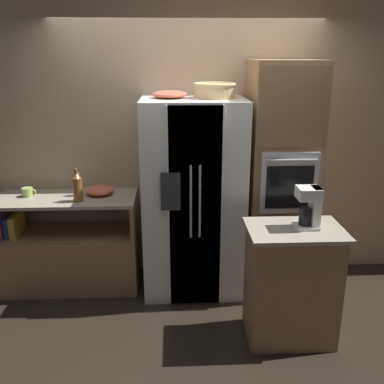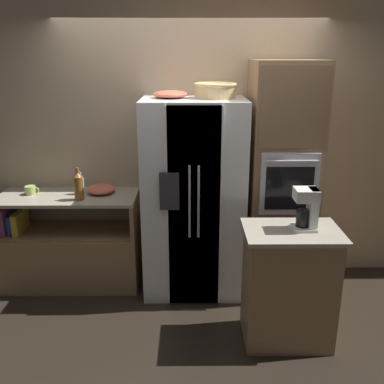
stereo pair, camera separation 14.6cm
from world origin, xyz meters
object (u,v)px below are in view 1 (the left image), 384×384
bottle_short (77,187)px  wall_oven (280,179)px  refrigerator (193,198)px  mug (28,192)px  wicker_basket (214,90)px  mixing_bowl (100,190)px  bottle_tall (79,186)px  fruit_bowl (170,94)px  coffee_maker (310,206)px

bottle_short → wall_oven: bearing=2.4°
wall_oven → bottle_short: wall_oven is taller
refrigerator → mug: bearing=175.5°
wicker_basket → mixing_bowl: 1.43m
bottle_tall → fruit_bowl: bearing=-4.4°
mug → mixing_bowl: same height
wall_oven → coffee_maker: size_ratio=6.80×
fruit_bowl → coffee_maker: 1.54m
wall_oven → fruit_bowl: (-1.02, 0.02, 0.78)m
wall_oven → mug: (-2.36, 0.08, -0.12)m
wall_oven → bottle_short: (-1.86, -0.08, -0.02)m
refrigerator → wicker_basket: 1.00m
wicker_basket → fruit_bowl: wicker_basket is taller
mug → bottle_tall: bearing=0.6°
wicker_basket → coffee_maker: bearing=-52.9°
mug → coffee_maker: bearing=-21.4°
wicker_basket → fruit_bowl: bearing=177.6°
wall_oven → bottle_tall: (-1.88, 0.09, -0.06)m
refrigerator → bottle_tall: size_ratio=8.36×
wall_oven → wicker_basket: wall_oven is taller
wicker_basket → bottle_short: 1.50m
mug → coffee_maker: 2.56m
refrigerator → bottle_short: (-1.05, -0.04, 0.14)m
coffee_maker → refrigerator: bearing=135.7°
wicker_basket → bottle_short: wicker_basket is taller
refrigerator → bottle_tall: bearing=173.3°
wall_oven → fruit_bowl: wall_oven is taller
fruit_bowl → wall_oven: bearing=-1.2°
fruit_bowl → mixing_bowl: 1.13m
coffee_maker → mixing_bowl: bearing=150.8°
refrigerator → bottle_short: 1.06m
mug → mixing_bowl: (0.66, 0.03, -0.00)m
fruit_bowl → bottle_short: fruit_bowl is taller
mixing_bowl → fruit_bowl: bearing=-7.5°
wall_oven → refrigerator: bearing=-177.3°
bottle_tall → mixing_bowl: 0.20m
mug → mixing_bowl: bearing=2.4°
wall_oven → bottle_short: size_ratio=7.08×
mixing_bowl → coffee_maker: size_ratio=0.84×
bottle_short → mixing_bowl: size_ratio=1.14×
fruit_bowl → bottle_tall: bearing=175.6°
fruit_bowl → mixing_bowl: (-0.68, 0.09, -0.90)m
refrigerator → wicker_basket: (0.19, 0.04, 0.98)m
mixing_bowl → coffee_maker: (1.72, -0.96, 0.16)m
mug → coffee_maker: size_ratio=0.42×
bottle_tall → bottle_short: size_ratio=0.72×
wicker_basket → bottle_tall: 1.54m
refrigerator → bottle_tall: (-1.07, 0.13, 0.10)m
bottle_tall → mixing_bowl: bottle_tall is taller
wicker_basket → refrigerator: bearing=-167.0°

